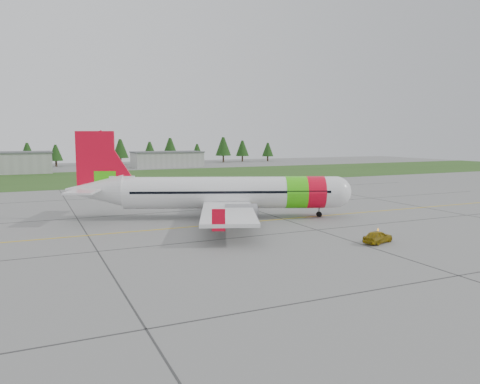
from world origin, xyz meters
name	(u,v)px	position (x,y,z in m)	size (l,w,h in m)	color
ground	(240,238)	(0.00, 0.00, 0.00)	(320.00, 320.00, 0.00)	gray
aircraft	(224,193)	(3.31, 12.48, 3.37)	(36.82, 34.98, 11.68)	white
follow_me_car	(378,225)	(11.94, -8.29, 1.92)	(1.54, 1.31, 3.83)	yellow
grass_strip	(113,178)	(0.00, 82.00, 0.01)	(320.00, 50.00, 0.03)	#30561E
taxi_guideline	(213,225)	(0.00, 8.00, 0.01)	(120.00, 0.25, 0.02)	gold
hangar_east	(167,160)	(25.00, 118.00, 2.60)	(24.00, 12.00, 5.20)	#A8A8A3
treeline	(88,152)	(0.00, 138.00, 5.00)	(160.00, 8.00, 10.00)	#1C3F14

